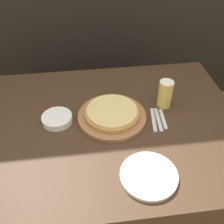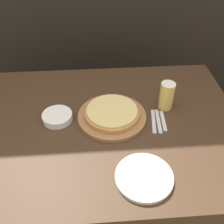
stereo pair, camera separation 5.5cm
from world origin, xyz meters
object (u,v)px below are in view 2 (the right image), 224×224
(beer_glass, at_px, (167,95))
(fork, at_px, (154,121))
(dinner_plate, at_px, (144,177))
(dinner_knife, at_px, (158,121))
(pizza_on_board, at_px, (112,114))
(side_bowl, at_px, (57,117))
(spoon, at_px, (163,121))

(beer_glass, relative_size, fork, 0.87)
(dinner_plate, xyz_separation_m, dinner_knife, (0.13, 0.33, -0.01))
(pizza_on_board, xyz_separation_m, fork, (0.21, -0.04, -0.02))
(dinner_plate, xyz_separation_m, side_bowl, (-0.38, 0.39, 0.01))
(beer_glass, bearing_deg, fork, -126.64)
(pizza_on_board, distance_m, spoon, 0.26)
(fork, relative_size, spoon, 1.18)
(spoon, bearing_deg, dinner_plate, -114.95)
(beer_glass, distance_m, fork, 0.16)
(dinner_knife, relative_size, spoon, 1.18)
(beer_glass, height_order, fork, beer_glass)
(pizza_on_board, bearing_deg, side_bowl, 178.28)
(side_bowl, xyz_separation_m, spoon, (0.54, -0.05, -0.02))
(fork, bearing_deg, pizza_on_board, 167.95)
(spoon, bearing_deg, fork, 180.00)
(side_bowl, bearing_deg, beer_glass, 5.84)
(pizza_on_board, bearing_deg, dinner_knife, -10.80)
(fork, xyz_separation_m, dinner_knife, (0.03, 0.00, 0.00))
(dinner_plate, bearing_deg, dinner_knife, 68.67)
(beer_glass, distance_m, spoon, 0.14)
(fork, height_order, dinner_knife, same)
(side_bowl, distance_m, dinner_knife, 0.52)
(fork, bearing_deg, beer_glass, 53.36)
(dinner_knife, bearing_deg, fork, 180.00)
(beer_glass, xyz_separation_m, spoon, (-0.03, -0.11, -0.08))
(fork, xyz_separation_m, spoon, (0.05, 0.00, 0.00))
(dinner_knife, xyz_separation_m, spoon, (0.03, 0.00, 0.00))
(dinner_plate, distance_m, dinner_knife, 0.36)
(pizza_on_board, height_order, beer_glass, beer_glass)
(pizza_on_board, distance_m, dinner_knife, 0.24)
(beer_glass, distance_m, dinner_plate, 0.49)
(beer_glass, relative_size, dinner_plate, 0.64)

